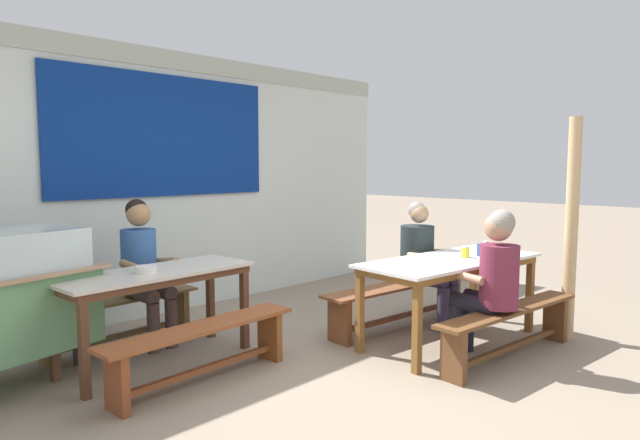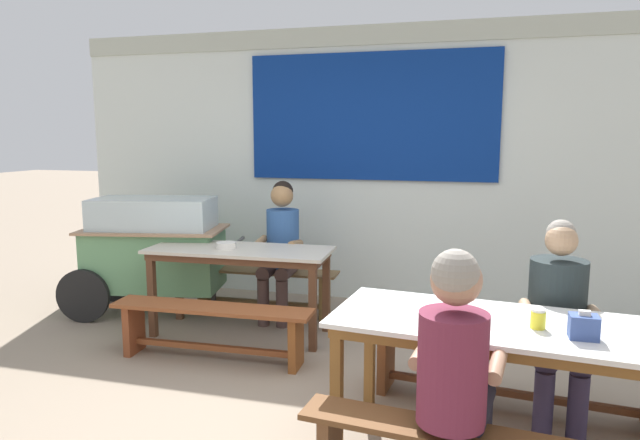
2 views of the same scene
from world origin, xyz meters
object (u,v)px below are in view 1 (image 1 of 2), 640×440
(soup_bowl, at_px, (146,269))
(dining_table_far, at_px, (156,281))
(bench_far_front, at_px, (202,344))
(tissue_box, at_px, (485,250))
(bench_far_back, at_px, (120,316))
(bench_near_front, at_px, (510,324))
(person_right_near_table, at_px, (423,256))
(wooden_support_post, at_px, (571,230))
(person_near_front, at_px, (491,275))
(condiment_jar, at_px, (465,252))
(dining_table_near, at_px, (451,267))
(bench_near_back, at_px, (399,297))
(person_center_facing, at_px, (143,263))

(soup_bowl, bearing_deg, dining_table_far, 20.94)
(bench_far_front, relative_size, tissue_box, 11.40)
(bench_far_back, distance_m, bench_near_front, 3.39)
(bench_far_front, xyz_separation_m, person_right_near_table, (2.45, -0.31, 0.40))
(bench_near_front, xyz_separation_m, wooden_support_post, (0.91, -0.14, 0.73))
(person_near_front, bearing_deg, dining_table_far, 134.45)
(bench_far_back, bearing_deg, condiment_jar, -42.11)
(person_near_front, bearing_deg, person_right_near_table, 61.27)
(wooden_support_post, bearing_deg, tissue_box, 130.54)
(bench_near_front, bearing_deg, dining_table_far, 135.74)
(condiment_jar, bearing_deg, person_near_front, -130.55)
(dining_table_near, xyz_separation_m, bench_far_front, (-2.13, 0.82, -0.40))
(bench_far_front, xyz_separation_m, tissue_box, (2.48, -0.97, 0.53))
(bench_near_back, distance_m, wooden_support_post, 1.73)
(person_near_front, bearing_deg, bench_near_front, -26.50)
(dining_table_far, height_order, person_right_near_table, person_right_near_table)
(dining_table_near, bearing_deg, condiment_jar, -22.39)
(bench_far_back, bearing_deg, dining_table_far, -87.88)
(bench_near_back, xyz_separation_m, tissue_box, (0.29, -0.77, 0.53))
(bench_far_back, relative_size, person_right_near_table, 1.20)
(bench_near_back, relative_size, condiment_jar, 17.88)
(bench_far_back, height_order, bench_near_back, same)
(person_center_facing, bearing_deg, bench_near_back, -34.06)
(condiment_jar, bearing_deg, dining_table_near, 157.61)
(person_center_facing, height_order, wooden_support_post, wooden_support_post)
(person_center_facing, xyz_separation_m, person_right_near_table, (2.29, -1.47, -0.05))
(dining_table_near, relative_size, bench_far_front, 1.18)
(dining_table_far, distance_m, person_right_near_table, 2.64)
(condiment_jar, bearing_deg, bench_far_front, 158.94)
(dining_table_near, bearing_deg, bench_near_front, -95.85)
(dining_table_far, relative_size, person_right_near_table, 1.30)
(person_right_near_table, relative_size, tissue_box, 8.84)
(person_near_front, height_order, person_center_facing, person_center_facing)
(bench_far_back, relative_size, wooden_support_post, 0.73)
(dining_table_near, relative_size, bench_near_front, 1.06)
(soup_bowl, bearing_deg, bench_near_front, -42.28)
(bench_far_front, height_order, tissue_box, tissue_box)
(bench_near_back, height_order, person_center_facing, person_center_facing)
(bench_far_back, height_order, bench_far_front, same)
(bench_near_front, relative_size, person_right_near_table, 1.44)
(dining_table_far, xyz_separation_m, person_center_facing, (0.19, 0.55, 0.06))
(bench_near_front, bearing_deg, bench_far_back, 128.58)
(bench_near_front, relative_size, person_center_facing, 1.37)
(soup_bowl, bearing_deg, person_near_front, -43.41)
(person_near_front, distance_m, condiment_jar, 0.61)
(dining_table_far, relative_size, dining_table_near, 0.85)
(bench_far_front, height_order, soup_bowl, soup_bowl)
(person_center_facing, relative_size, person_right_near_table, 1.05)
(dining_table_far, distance_m, soup_bowl, 0.16)
(bench_near_front, bearing_deg, bench_far_front, 145.42)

